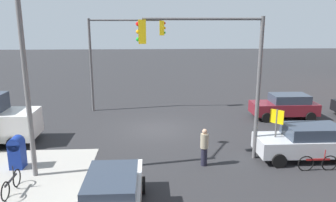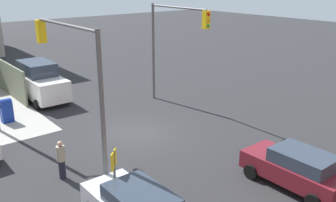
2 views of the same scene
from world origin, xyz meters
TOP-DOWN VIEW (x-y plane):
  - ground_plane at (0.00, 0.00)m, footprint 120.00×120.00m
  - traffic_signal_nw_corner at (-2.39, 4.50)m, footprint 5.52×0.36m
  - traffic_signal_se_corner at (2.46, -4.50)m, footprint 5.35×0.36m
  - street_lamp_corner at (5.02, 5.48)m, footprint 1.54×2.38m
  - warning_sign_two_way at (-5.40, 4.64)m, footprint 0.48×0.48m
  - mailbox_blue at (6.20, 5.00)m, footprint 0.56×0.64m
  - sedan_maroon at (-8.56, -1.88)m, footprint 4.23×2.02m
  - sedan_silver at (-6.85, 4.71)m, footprint 4.42×2.02m
  - sedan_white at (1.60, 9.01)m, footprint 2.02×4.17m
  - pedestrian_crossing at (-2.00, 5.20)m, footprint 0.36×0.36m
  - bicycle_leaning_on_fence at (5.60, 7.20)m, footprint 0.05×1.75m
  - bicycle_at_crosswalk at (-6.80, 6.00)m, footprint 1.75×0.05m

SIDE VIEW (x-z plane):
  - ground_plane at x=0.00m, z-range 0.00..0.00m
  - bicycle_leaning_on_fence at x=5.60m, z-range -0.14..0.83m
  - bicycle_at_crosswalk at x=-6.80m, z-range -0.14..0.83m
  - mailbox_blue at x=6.20m, z-range 0.05..1.48m
  - sedan_white at x=1.60m, z-range 0.03..1.65m
  - sedan_maroon at x=-8.56m, z-range 0.03..1.65m
  - sedan_silver at x=-6.85m, z-range 0.03..1.65m
  - pedestrian_crossing at x=-2.00m, z-range 0.03..1.74m
  - warning_sign_two_way at x=-5.40m, z-range 0.44..2.84m
  - traffic_signal_se_corner at x=2.46m, z-range 1.37..7.87m
  - traffic_signal_nw_corner at x=-2.39m, z-range 1.38..7.88m
  - street_lamp_corner at x=5.02m, z-range 0.70..8.70m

